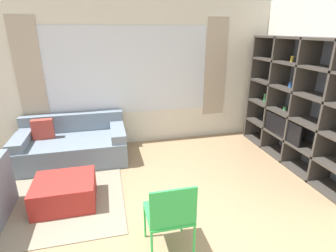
% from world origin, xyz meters
% --- Properties ---
extents(wall_back, '(6.80, 0.11, 2.70)m').
position_xyz_m(wall_back, '(0.00, 3.32, 1.36)').
color(wall_back, silver).
rests_on(wall_back, ground_plane).
extents(wall_right, '(0.07, 4.49, 2.70)m').
position_xyz_m(wall_right, '(2.83, 1.64, 1.35)').
color(wall_right, silver).
rests_on(wall_right, ground_plane).
extents(area_rug, '(2.25, 1.83, 0.01)m').
position_xyz_m(area_rug, '(-1.46, 1.62, 0.01)').
color(area_rug, gray).
rests_on(area_rug, ground_plane).
extents(shelving_unit, '(0.42, 2.56, 2.07)m').
position_xyz_m(shelving_unit, '(2.62, 1.79, 1.03)').
color(shelving_unit, '#515660').
rests_on(shelving_unit, ground_plane).
extents(couch_main, '(1.79, 1.00, 0.75)m').
position_xyz_m(couch_main, '(-1.10, 2.77, 0.28)').
color(couch_main, slate).
rests_on(couch_main, ground_plane).
extents(ottoman, '(0.76, 0.66, 0.35)m').
position_xyz_m(ottoman, '(-1.08, 1.47, 0.18)').
color(ottoman, '#A82823').
rests_on(ottoman, ground_plane).
extents(folding_chair, '(0.44, 0.46, 0.86)m').
position_xyz_m(folding_chair, '(0.05, 0.32, 0.52)').
color(folding_chair, green).
rests_on(folding_chair, ground_plane).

